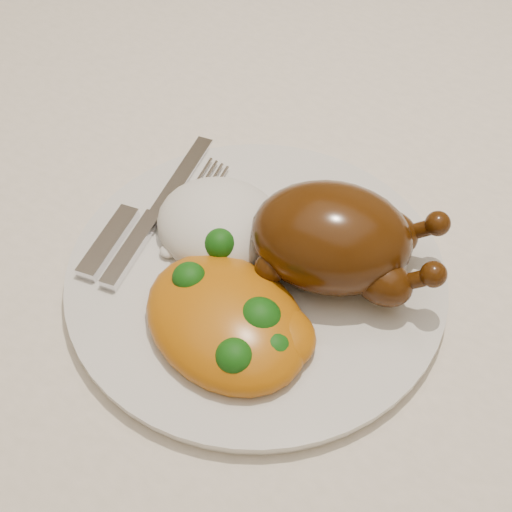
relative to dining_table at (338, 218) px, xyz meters
The scene contains 8 objects.
floor 0.67m from the dining_table, ahead, with size 4.00×4.00×0.00m, color #58331E.
dining_table is the anchor object (origin of this frame).
tablecloth 0.07m from the dining_table, ahead, with size 1.73×1.03×0.18m.
dinner_plate 0.22m from the dining_table, 82.62° to the right, with size 0.31×0.31×0.01m, color silver.
roast_chicken 0.23m from the dining_table, 63.97° to the right, with size 0.17×0.14×0.08m.
rice_mound 0.22m from the dining_table, 98.19° to the right, with size 0.12×0.11×0.06m.
mac_and_cheese 0.28m from the dining_table, 79.69° to the right, with size 0.16×0.14×0.05m.
cutlery 0.25m from the dining_table, 111.41° to the right, with size 0.06×0.19×0.01m.
Camera 1 is at (0.24, -0.48, 1.24)m, focal length 50.00 mm.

